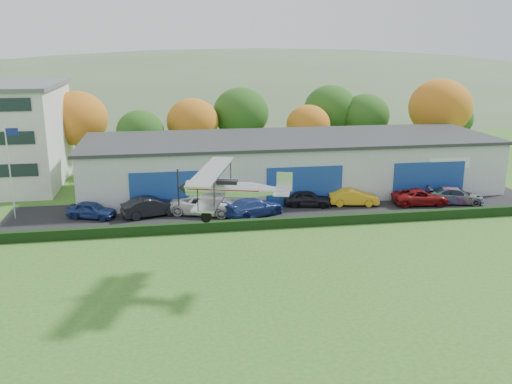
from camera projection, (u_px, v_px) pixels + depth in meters
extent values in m
plane|color=#32631F|center=(315.00, 329.00, 28.63)|extent=(300.00, 300.00, 0.00)
cube|color=black|center=(285.00, 209.00, 49.08)|extent=(48.00, 9.00, 0.05)
cube|color=black|center=(298.00, 222.00, 44.42)|extent=(46.00, 0.60, 0.80)
cube|color=#B2B7BC|center=(290.00, 164.00, 55.41)|extent=(40.00, 12.00, 5.00)
cube|color=#2D3033|center=(290.00, 138.00, 54.71)|extent=(40.60, 12.60, 0.30)
cube|color=navy|center=(171.00, 192.00, 47.93)|extent=(7.00, 0.12, 3.60)
cube|color=navy|center=(305.00, 186.00, 49.83)|extent=(7.00, 0.12, 3.60)
cube|color=navy|center=(429.00, 181.00, 51.74)|extent=(7.00, 0.12, 3.60)
cylinder|color=silver|center=(10.00, 173.00, 45.33)|extent=(0.10, 0.10, 8.00)
cube|color=navy|center=(12.00, 132.00, 44.51)|extent=(1.00, 0.04, 0.60)
cylinder|color=#3D2614|center=(81.00, 157.00, 63.57)|extent=(0.36, 0.36, 3.15)
ellipsoid|color=#B35416|center=(77.00, 118.00, 62.40)|extent=(6.84, 6.84, 6.16)
cylinder|color=#3D2614|center=(142.00, 161.00, 62.87)|extent=(0.36, 0.36, 2.45)
ellipsoid|color=#1E4C14|center=(140.00, 131.00, 61.96)|extent=(5.32, 5.32, 4.79)
cylinder|color=#3D2614|center=(194.00, 155.00, 65.68)|extent=(0.36, 0.36, 2.80)
ellipsoid|color=#B35416|center=(193.00, 122.00, 64.64)|extent=(6.08, 6.08, 5.47)
cylinder|color=#3D2614|center=(241.00, 149.00, 68.49)|extent=(0.36, 0.36, 3.15)
ellipsoid|color=#1E4C14|center=(241.00, 113.00, 67.32)|extent=(6.84, 6.84, 6.16)
cylinder|color=#3D2614|center=(308.00, 152.00, 67.95)|extent=(0.36, 0.36, 2.45)
ellipsoid|color=#B35416|center=(308.00, 125.00, 67.04)|extent=(5.32, 5.32, 4.79)
cylinder|color=#3D2614|center=(364.00, 146.00, 71.08)|extent=(0.36, 0.36, 2.80)
ellipsoid|color=#1E4C14|center=(365.00, 115.00, 70.04)|extent=(6.08, 6.08, 5.47)
cylinder|color=#3D2614|center=(437.00, 147.00, 68.45)|extent=(0.36, 0.36, 3.50)
ellipsoid|color=#B35416|center=(440.00, 107.00, 67.15)|extent=(7.60, 7.60, 6.84)
cylinder|color=#3D2614|center=(450.00, 145.00, 73.03)|extent=(0.36, 0.36, 2.45)
ellipsoid|color=#1E4C14|center=(453.00, 119.00, 72.12)|extent=(5.32, 5.32, 4.79)
cylinder|color=#3D2614|center=(25.00, 157.00, 66.40)|extent=(0.36, 0.36, 2.10)
ellipsoid|color=#B35416|center=(23.00, 132.00, 65.62)|extent=(4.56, 4.56, 4.10)
cylinder|color=#3D2614|center=(329.00, 143.00, 72.30)|extent=(0.36, 0.36, 3.15)
ellipsoid|color=#1E4C14|center=(331.00, 109.00, 71.13)|extent=(6.84, 6.84, 6.16)
ellipsoid|color=#4C6642|center=(255.00, 142.00, 169.07)|extent=(320.00, 196.00, 56.00)
ellipsoid|color=#4C6642|center=(468.00, 119.00, 178.74)|extent=(240.00, 126.00, 36.00)
imported|color=navy|center=(91.00, 210.00, 46.35)|extent=(4.48, 3.08, 1.41)
imported|color=black|center=(151.00, 207.00, 46.86)|extent=(5.25, 2.98, 1.64)
imported|color=silver|center=(206.00, 205.00, 47.43)|extent=(6.60, 4.69, 1.67)
imported|color=navy|center=(254.00, 207.00, 46.92)|extent=(5.79, 4.23, 1.56)
imported|color=black|center=(308.00, 198.00, 49.71)|extent=(4.52, 2.58, 1.45)
imported|color=gold|center=(354.00, 197.00, 50.03)|extent=(4.65, 2.23, 1.47)
imported|color=maroon|center=(421.00, 197.00, 50.24)|extent=(5.28, 2.78, 1.42)
imported|color=gray|center=(456.00, 196.00, 50.56)|extent=(5.43, 3.34, 1.47)
cylinder|color=silver|center=(219.00, 189.00, 33.29)|extent=(4.07, 2.04, 0.94)
cone|color=silver|center=(270.00, 191.00, 32.91)|extent=(2.47, 1.56, 0.94)
cone|color=black|center=(183.00, 188.00, 33.56)|extent=(0.77, 1.05, 0.94)
cube|color=maroon|center=(224.00, 188.00, 33.24)|extent=(4.48, 2.18, 0.06)
cube|color=black|center=(227.00, 182.00, 33.11)|extent=(1.38, 0.96, 0.26)
cube|color=silver|center=(216.00, 194.00, 33.40)|extent=(3.40, 7.58, 0.10)
cube|color=silver|center=(212.00, 171.00, 33.05)|extent=(3.62, 8.01, 0.10)
cylinder|color=black|center=(198.00, 194.00, 30.67)|extent=(0.08, 0.08, 1.36)
cylinder|color=black|center=(214.00, 195.00, 30.56)|extent=(0.08, 0.08, 1.36)
cylinder|color=black|center=(216.00, 172.00, 35.87)|extent=(0.08, 0.08, 1.36)
cylinder|color=black|center=(231.00, 172.00, 35.75)|extent=(0.08, 0.08, 1.36)
cylinder|color=black|center=(211.00, 178.00, 32.80)|extent=(0.12, 0.23, 0.78)
cylinder|color=black|center=(213.00, 176.00, 33.50)|extent=(0.12, 0.23, 0.78)
cylinder|color=black|center=(208.00, 205.00, 33.17)|extent=(0.28, 0.72, 1.28)
cylinder|color=black|center=(211.00, 201.00, 34.02)|extent=(0.28, 0.72, 1.28)
cylinder|color=black|center=(209.00, 212.00, 33.76)|extent=(0.64, 1.92, 0.07)
cylinder|color=black|center=(206.00, 217.00, 32.87)|extent=(0.68, 0.33, 0.67)
cylinder|color=black|center=(212.00, 208.00, 34.66)|extent=(0.68, 0.33, 0.67)
cylinder|color=black|center=(283.00, 195.00, 32.90)|extent=(0.39, 0.17, 0.44)
cube|color=silver|center=(283.00, 190.00, 32.81)|extent=(1.68, 2.87, 0.06)
cube|color=silver|center=(285.00, 182.00, 32.66)|extent=(0.92, 0.33, 1.15)
cube|color=black|center=(178.00, 188.00, 33.59)|extent=(0.10, 0.14, 2.30)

